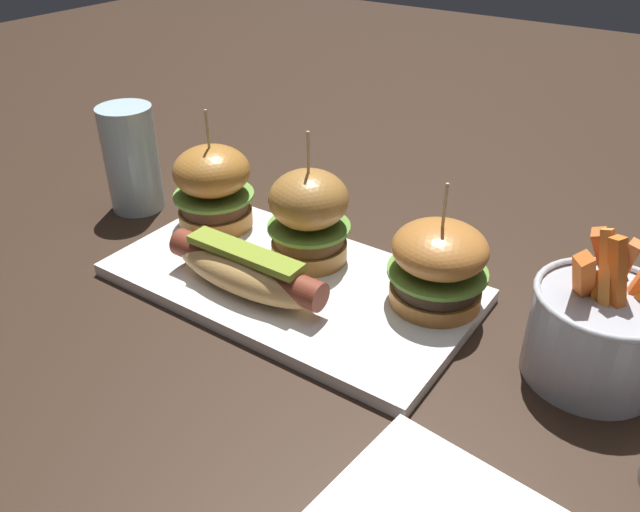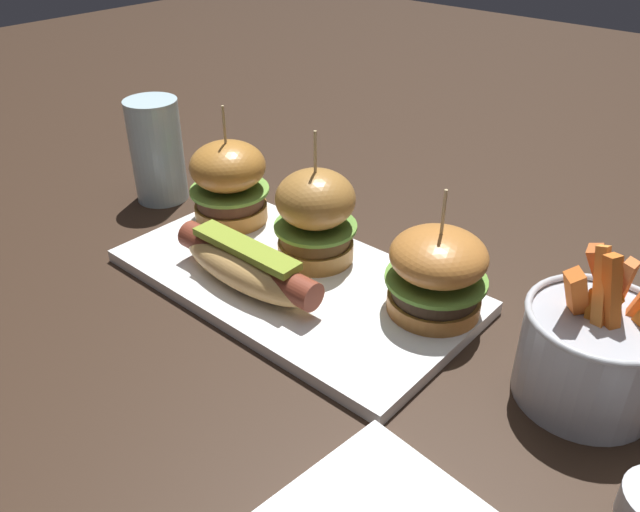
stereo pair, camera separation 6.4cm
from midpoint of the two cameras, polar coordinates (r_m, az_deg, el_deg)
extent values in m
plane|color=black|center=(0.69, -5.32, -2.92)|extent=(3.00, 3.00, 0.00)
cube|color=white|center=(0.69, -5.35, -2.44)|extent=(0.39, 0.21, 0.01)
ellipsoid|color=tan|center=(0.66, -9.47, -1.58)|extent=(0.18, 0.06, 0.04)
cylinder|color=brown|center=(0.66, -9.51, -1.14)|extent=(0.19, 0.03, 0.03)
cube|color=olive|center=(0.65, -9.65, 0.21)|extent=(0.13, 0.03, 0.01)
cylinder|color=#B0732F|center=(0.79, -11.63, 3.39)|extent=(0.09, 0.09, 0.02)
cylinder|color=#4D2D1E|center=(0.78, -11.78, 4.62)|extent=(0.08, 0.08, 0.02)
cylinder|color=#6B9E3D|center=(0.78, -11.86, 5.34)|extent=(0.10, 0.10, 0.00)
ellipsoid|color=#B0732F|center=(0.77, -12.12, 7.41)|extent=(0.09, 0.09, 0.06)
cylinder|color=tan|center=(0.75, -12.49, 10.47)|extent=(0.00, 0.00, 0.06)
cylinder|color=#AA7536|center=(0.71, -3.57, 0.47)|extent=(0.08, 0.08, 0.02)
cylinder|color=#52371C|center=(0.70, -3.62, 1.81)|extent=(0.08, 0.08, 0.02)
cylinder|color=#609338|center=(0.70, -3.65, 2.59)|extent=(0.09, 0.09, 0.00)
ellipsoid|color=#AA7536|center=(0.68, -3.74, 5.03)|extent=(0.09, 0.09, 0.06)
cylinder|color=tan|center=(0.66, -3.88, 8.61)|extent=(0.00, 0.00, 0.06)
cylinder|color=#B67132|center=(0.65, 7.47, -3.52)|extent=(0.09, 0.09, 0.02)
cylinder|color=#3B2A1D|center=(0.64, 7.57, -2.26)|extent=(0.09, 0.09, 0.02)
cylinder|color=#609338|center=(0.63, 7.64, -1.44)|extent=(0.10, 0.10, 0.00)
ellipsoid|color=#B67132|center=(0.62, 7.81, 0.58)|extent=(0.09, 0.09, 0.05)
cylinder|color=tan|center=(0.60, 8.08, 3.79)|extent=(0.00, 0.00, 0.06)
cylinder|color=#A8AAB2|center=(0.59, 20.73, -6.97)|extent=(0.12, 0.12, 0.08)
torus|color=#B7BABF|center=(0.57, 21.55, -3.49)|extent=(0.12, 0.12, 0.01)
cube|color=#CD612A|center=(0.59, 21.64, -1.27)|extent=(0.04, 0.04, 0.09)
cube|color=#D36320|center=(0.56, 22.17, -2.92)|extent=(0.03, 0.02, 0.09)
cube|color=orange|center=(0.59, 21.13, -3.15)|extent=(0.04, 0.03, 0.06)
cube|color=orange|center=(0.58, 22.47, -1.84)|extent=(0.02, 0.04, 0.09)
cube|color=orange|center=(0.57, 20.66, -4.15)|extent=(0.02, 0.03, 0.06)
cube|color=orange|center=(0.56, 21.29, -2.57)|extent=(0.03, 0.03, 0.09)
cube|color=orange|center=(0.57, 19.63, -2.62)|extent=(0.02, 0.05, 0.08)
cylinder|color=silver|center=(0.87, -18.62, 8.21)|extent=(0.07, 0.07, 0.14)
camera|label=1|loc=(0.03, -92.86, -1.77)|focal=35.67mm
camera|label=2|loc=(0.03, 87.14, 1.77)|focal=35.67mm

